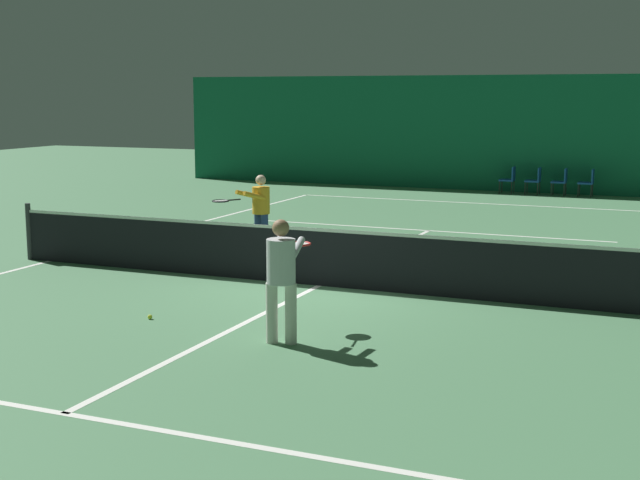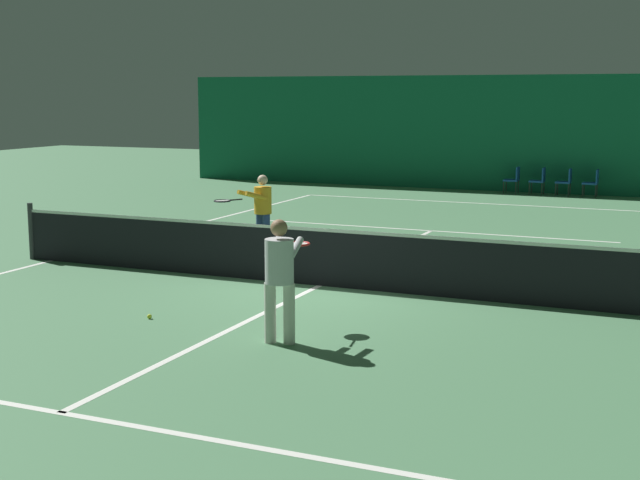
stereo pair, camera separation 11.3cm
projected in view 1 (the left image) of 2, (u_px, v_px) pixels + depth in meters
ground_plane at (319, 286)px, 14.56m from camera, size 60.00×60.00×0.00m
backdrop_curtain at (509, 134)px, 28.20m from camera, size 23.00×0.12×3.68m
court_line_baseline_far at (483, 203)px, 25.36m from camera, size 11.00×0.10×0.00m
court_line_service_far at (429, 231)px, 20.37m from camera, size 8.25×0.10×0.00m
court_line_service_near at (64, 414)px, 8.75m from camera, size 8.25×0.10×0.00m
court_line_sideline_left at (50, 261)px, 16.68m from camera, size 0.10×23.80×0.00m
court_line_centre at (319, 286)px, 14.56m from camera, size 0.10×12.80×0.00m
tennis_net at (319, 255)px, 14.48m from camera, size 12.00×0.10×1.07m
player_near at (282, 271)px, 11.11m from camera, size 0.59×1.35×1.58m
player_far at (259, 207)px, 17.65m from camera, size 0.91×1.29×1.52m
courtside_chair_0 at (509, 178)px, 27.86m from camera, size 0.44×0.44×0.84m
courtside_chair_1 at (535, 179)px, 27.55m from camera, size 0.44×0.44×0.84m
courtside_chair_2 at (561, 180)px, 27.24m from camera, size 0.44×0.44×0.84m
courtside_chair_3 at (588, 181)px, 26.94m from camera, size 0.44×0.44×0.84m
tennis_ball at (150, 317)px, 12.40m from camera, size 0.07×0.07×0.07m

